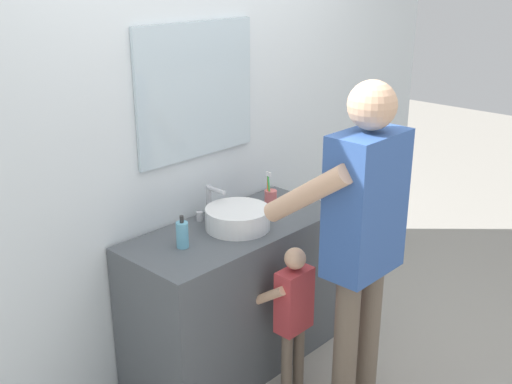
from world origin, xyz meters
The scene contains 9 objects.
ground_plane centered at (0.00, 0.00, 0.00)m, with size 14.00×14.00×0.00m, color #9E998E.
back_wall centered at (0.00, 0.62, 1.35)m, with size 4.40×0.10×2.70m.
vanity_cabinet centered at (0.00, 0.30, 0.41)m, with size 1.23×0.54×0.82m, color #4C5156.
sink_basin centered at (0.00, 0.28, 0.87)m, with size 0.34×0.34×0.11m.
faucet centered at (0.00, 0.49, 0.90)m, with size 0.18×0.14×0.18m.
toothbrush_cup centered at (0.35, 0.36, 0.87)m, with size 0.07×0.07×0.21m.
soap_bottle centered at (-0.35, 0.31, 0.88)m, with size 0.06×0.06×0.16m.
child_toddler centered at (0.00, -0.10, 0.49)m, with size 0.25×0.25×0.83m.
adult_parent centered at (0.13, -0.39, 0.99)m, with size 0.51×0.54×1.66m.
Camera 1 is at (-2.11, -1.84, 2.12)m, focal length 43.91 mm.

